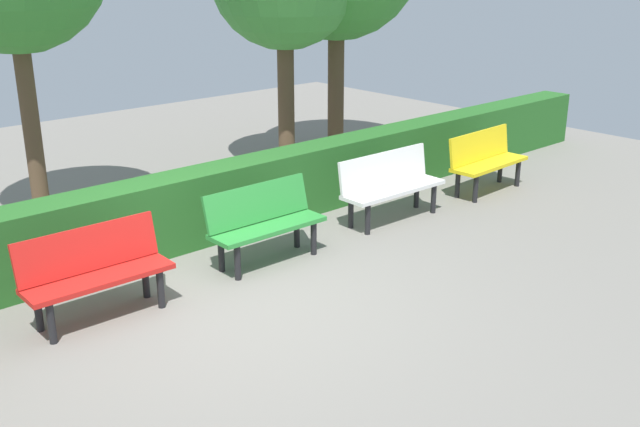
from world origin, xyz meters
TOP-DOWN VIEW (x-y plane):
  - ground_plane at (0.00, 0.00)m, footprint 19.01×19.01m
  - bench_yellow at (-4.80, -0.59)m, footprint 1.40×0.51m
  - bench_white at (-2.88, -0.69)m, footprint 1.53×0.48m
  - bench_green at (-0.83, -0.66)m, footprint 1.36×0.48m
  - bench_red at (1.17, -0.65)m, footprint 1.38×0.49m
  - hedge_row at (-0.90, -1.66)m, footprint 15.01×0.50m

SIDE VIEW (x-z plane):
  - ground_plane at x=0.00m, z-range 0.00..0.00m
  - hedge_row at x=-0.90m, z-range 0.00..0.87m
  - bench_green at x=-0.83m, z-range 0.05..0.91m
  - bench_red at x=1.17m, z-range 0.05..0.91m
  - bench_yellow at x=-4.80m, z-range 0.05..0.91m
  - bench_white at x=-2.88m, z-range 0.05..0.91m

